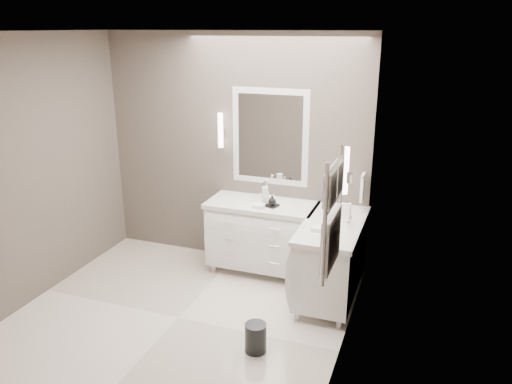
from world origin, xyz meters
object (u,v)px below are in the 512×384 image
(vanity_back, at_px, (262,233))
(towel_ladder, at_px, (332,220))
(waste_bin, at_px, (256,338))
(vanity_right, at_px, (331,255))

(vanity_back, relative_size, towel_ladder, 1.38)
(vanity_back, xyz_separation_m, waste_bin, (0.45, -1.47, -0.35))
(vanity_back, height_order, waste_bin, vanity_back)
(vanity_back, distance_m, waste_bin, 1.57)
(towel_ladder, distance_m, waste_bin, 1.42)
(vanity_right, bearing_deg, waste_bin, -110.44)
(vanity_right, distance_m, waste_bin, 1.27)
(waste_bin, bearing_deg, towel_ladder, -13.80)
(vanity_back, xyz_separation_m, towel_ladder, (1.10, -1.63, 0.91))
(waste_bin, bearing_deg, vanity_right, 69.56)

